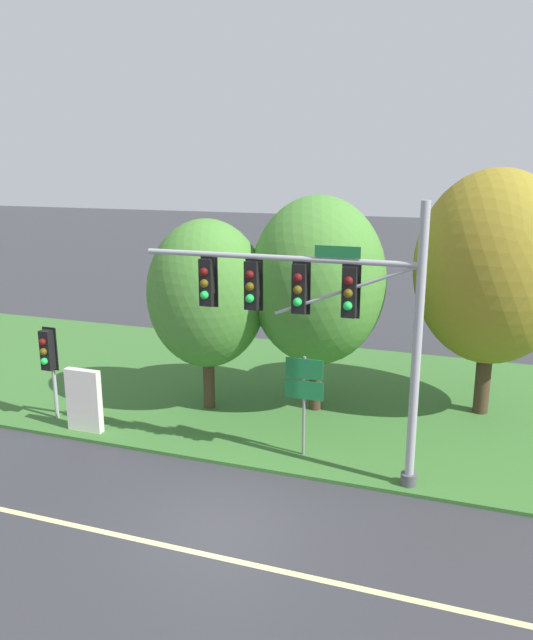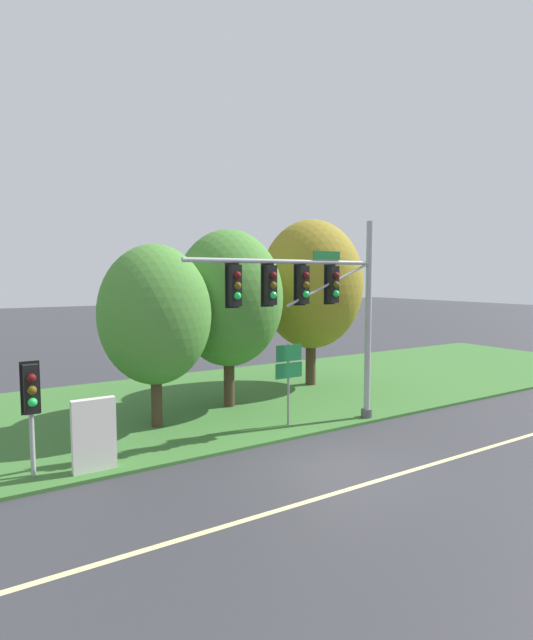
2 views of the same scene
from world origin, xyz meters
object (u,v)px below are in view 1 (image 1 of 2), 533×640
at_px(route_sign_post, 304,389).
at_px(tree_behind_signpost, 493,268).
at_px(info_kiosk, 84,401).
at_px(traffic_signal_mast, 319,308).
at_px(tree_nearest_road, 207,294).
at_px(pedestrian_signal_near_kerb, 48,355).
at_px(tree_left_of_mast, 318,281).

distance_m(route_sign_post, tree_behind_signpost, 7.10).
bearing_deg(info_kiosk, route_sign_post, 5.27).
bearing_deg(traffic_signal_mast, info_kiosk, 179.16).
bearing_deg(tree_nearest_road, route_sign_post, -30.83).
bearing_deg(tree_nearest_road, tree_behind_signpost, 16.42).
height_order(pedestrian_signal_near_kerb, info_kiosk, pedestrian_signal_near_kerb).
xyz_separation_m(traffic_signal_mast, route_sign_post, (-0.55, 0.71, -2.42)).
bearing_deg(traffic_signal_mast, tree_behind_signpost, 53.85).
xyz_separation_m(route_sign_post, tree_nearest_road, (-3.82, 2.28, 1.85)).
relative_size(tree_nearest_road, tree_behind_signpost, 0.80).
relative_size(tree_left_of_mast, info_kiosk, 3.59).
xyz_separation_m(tree_left_of_mast, info_kiosk, (-6.01, -3.90, -3.24)).
bearing_deg(tree_left_of_mast, traffic_signal_mast, -74.91).
bearing_deg(tree_behind_signpost, tree_left_of_mast, -164.05).
xyz_separation_m(tree_nearest_road, info_kiosk, (-2.72, -2.88, -2.81)).
height_order(traffic_signal_mast, tree_nearest_road, traffic_signal_mast).
height_order(route_sign_post, tree_behind_signpost, tree_behind_signpost).
bearing_deg(tree_behind_signpost, traffic_signal_mast, -126.15).
xyz_separation_m(traffic_signal_mast, tree_left_of_mast, (-1.08, 4.00, -0.15)).
bearing_deg(tree_behind_signpost, info_kiosk, -154.22).
distance_m(pedestrian_signal_near_kerb, route_sign_post, 7.94).
height_order(traffic_signal_mast, route_sign_post, traffic_signal_mast).
bearing_deg(pedestrian_signal_near_kerb, tree_nearest_road, 31.87).
xyz_separation_m(pedestrian_signal_near_kerb, route_sign_post, (7.93, 0.28, -0.20)).
bearing_deg(route_sign_post, pedestrian_signal_near_kerb, -177.99).
distance_m(tree_nearest_road, info_kiosk, 4.86).
distance_m(tree_left_of_mast, tree_behind_signpost, 5.28).
relative_size(route_sign_post, tree_nearest_road, 0.46).
xyz_separation_m(traffic_signal_mast, info_kiosk, (-7.08, 0.10, -3.39)).
bearing_deg(pedestrian_signal_near_kerb, route_sign_post, 2.01).
height_order(pedestrian_signal_near_kerb, tree_behind_signpost, tree_behind_signpost).
distance_m(traffic_signal_mast, pedestrian_signal_near_kerb, 8.78).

